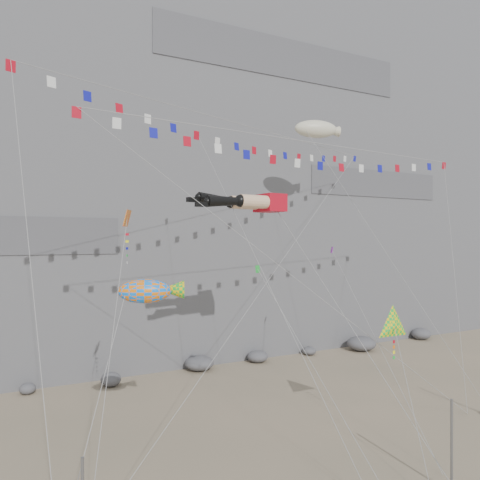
{
  "coord_description": "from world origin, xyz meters",
  "views": [
    {
      "loc": [
        -15.98,
        -21.74,
        11.72
      ],
      "look_at": [
        -0.04,
        9.0,
        11.66
      ],
      "focal_mm": 35.0,
      "sensor_mm": 36.0,
      "label": 1
    }
  ],
  "objects": [
    {
      "name": "ground",
      "position": [
        0.0,
        0.0,
        0.0
      ],
      "size": [
        120.0,
        120.0,
        0.0
      ],
      "primitive_type": "plane",
      "color": "gray",
      "rests_on": "ground"
    },
    {
      "name": "cliff",
      "position": [
        0.0,
        32.0,
        25.0
      ],
      "size": [
        80.0,
        28.0,
        50.0
      ],
      "primitive_type": "cube",
      "color": "slate",
      "rests_on": "ground"
    },
    {
      "name": "talus_boulders",
      "position": [
        0.0,
        17.0,
        0.6
      ],
      "size": [
        60.0,
        3.0,
        1.2
      ],
      "primitive_type": null,
      "color": "#5E5D62",
      "rests_on": "ground"
    },
    {
      "name": "anchor_pole_center",
      "position": [
        2.56,
        -7.16,
        2.18
      ],
      "size": [
        0.12,
        0.12,
        4.36
      ],
      "primitive_type": "cylinder",
      "color": "slate",
      "rests_on": "ground"
    },
    {
      "name": "legs_kite",
      "position": [
        -1.91,
        4.37,
        14.07
      ],
      "size": [
        8.8,
        12.8,
        18.51
      ],
      "rotation": [
        0.0,
        0.0,
        0.08
      ],
      "color": "red",
      "rests_on": "ground"
    },
    {
      "name": "flag_banner_upper",
      "position": [
        -0.04,
        8.15,
        19.96
      ],
      "size": [
        30.92,
        18.94,
        27.57
      ],
      "color": "red",
      "rests_on": "ground"
    },
    {
      "name": "flag_banner_lower",
      "position": [
        1.97,
        3.11,
        18.03
      ],
      "size": [
        29.23,
        5.77,
        21.0
      ],
      "color": "red",
      "rests_on": "ground"
    },
    {
      "name": "harlequin_kite",
      "position": [
        -10.29,
        1.44,
        12.71
      ],
      "size": [
        3.71,
        5.83,
        13.96
      ],
      "color": "red",
      "rests_on": "ground"
    },
    {
      "name": "fish_windsock",
      "position": [
        -9.5,
        1.07,
        9.12
      ],
      "size": [
        6.64,
        5.99,
        11.24
      ],
      "color": "orange",
      "rests_on": "ground"
    },
    {
      "name": "delta_kite",
      "position": [
        4.19,
        -2.06,
        6.73
      ],
      "size": [
        4.38,
        5.64,
        9.11
      ],
      "color": "yellow",
      "rests_on": "ground"
    },
    {
      "name": "blimp_windsock",
      "position": [
        8.44,
        11.07,
        21.21
      ],
      "size": [
        7.21,
        14.35,
        25.32
      ],
      "color": "beige",
      "rests_on": "ground"
    },
    {
      "name": "small_kite_a",
      "position": [
        -3.52,
        8.1,
        18.41
      ],
      "size": [
        2.67,
        15.69,
        24.37
      ],
      "color": "orange",
      "rests_on": "ground"
    },
    {
      "name": "small_kite_b",
      "position": [
        6.29,
        6.04,
        10.68
      ],
      "size": [
        3.37,
        12.77,
        16.55
      ],
      "color": "purple",
      "rests_on": "ground"
    },
    {
      "name": "small_kite_c",
      "position": [
        -1.76,
        3.05,
        9.65
      ],
      "size": [
        1.01,
        11.93,
        15.02
      ],
      "color": "green",
      "rests_on": "ground"
    }
  ]
}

